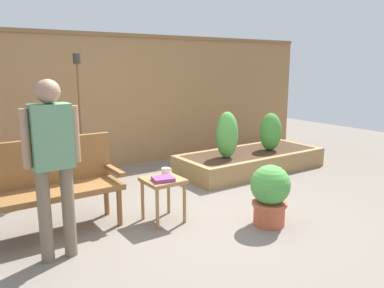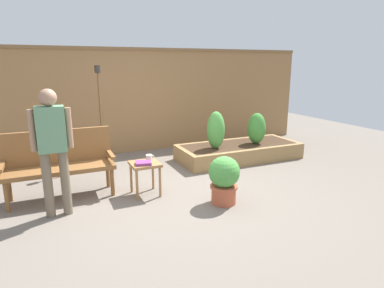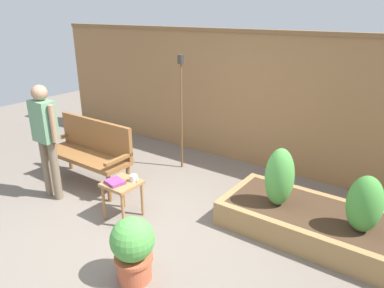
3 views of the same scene
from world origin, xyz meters
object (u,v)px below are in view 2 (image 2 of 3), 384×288
person_by_bench (52,142)px  book_on_table (143,163)px  tiki_torch (99,99)px  garden_bench (59,159)px  shrub_near_bench (216,130)px  potted_boxwood (224,178)px  shrub_far_corner (257,128)px  cup_on_table (149,157)px  side_table (145,168)px

person_by_bench → book_on_table: bearing=6.1°
tiki_torch → book_on_table: bearing=-80.4°
person_by_bench → garden_bench: bearing=84.0°
book_on_table → shrub_near_bench: size_ratio=0.31×
potted_boxwood → person_by_bench: person_by_bench is taller
book_on_table → garden_bench: bearing=166.5°
tiki_torch → shrub_far_corner: bearing=-14.2°
shrub_near_bench → tiki_torch: size_ratio=0.38×
shrub_near_bench → shrub_far_corner: (0.91, 0.00, -0.04)m
book_on_table → tiki_torch: size_ratio=0.12×
cup_on_table → shrub_near_bench: bearing=27.8°
shrub_far_corner → person_by_bench: bearing=-163.4°
potted_boxwood → cup_on_table: bearing=133.5°
cup_on_table → person_by_bench: person_by_bench is taller
tiki_torch → person_by_bench: size_ratio=1.16×
side_table → shrub_near_bench: 1.87m
cup_on_table → shrub_near_bench: (1.52, 0.80, 0.13)m
shrub_far_corner → person_by_bench: 3.86m
potted_boxwood → tiki_torch: tiki_torch is taller
book_on_table → potted_boxwood: bearing=-22.8°
shrub_far_corner → book_on_table: bearing=-159.1°
cup_on_table → potted_boxwood: 1.14m
garden_bench → person_by_bench: person_by_bench is taller
garden_bench → side_table: bearing=-21.8°
side_table → shrub_far_corner: 2.69m
cup_on_table → shrub_far_corner: 2.55m
book_on_table → shrub_far_corner: shrub_far_corner is taller
side_table → tiki_torch: bearing=101.3°
tiki_torch → shrub_near_bench: bearing=-20.3°
cup_on_table → person_by_bench: bearing=-166.7°
potted_boxwood → shrub_near_bench: size_ratio=0.94×
shrub_far_corner → tiki_torch: 3.01m
book_on_table → potted_boxwood: size_ratio=0.33×
garden_bench → shrub_near_bench: size_ratio=2.07×
book_on_table → shrub_near_bench: (1.66, 0.98, 0.15)m
garden_bench → cup_on_table: 1.24m
garden_bench → shrub_far_corner: size_ratio=2.36×
potted_boxwood → garden_bench: bearing=149.7°
cup_on_table → tiki_torch: 1.73m
garden_bench → side_table: (1.10, -0.44, -0.15)m
shrub_near_bench → garden_bench: bearing=-170.3°
cup_on_table → shrub_near_bench: shrub_near_bench is taller
side_table → person_by_bench: size_ratio=0.31×
shrub_far_corner → person_by_bench: size_ratio=0.39×
potted_boxwood → tiki_torch: (-1.20, 2.34, 0.87)m
potted_boxwood → shrub_near_bench: bearing=65.5°
cup_on_table → person_by_bench: size_ratio=0.08×
tiki_torch → person_by_bench: 2.02m
side_table → tiki_torch: size_ratio=0.27×
garden_bench → person_by_bench: (-0.07, -0.63, 0.39)m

